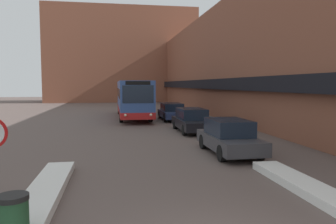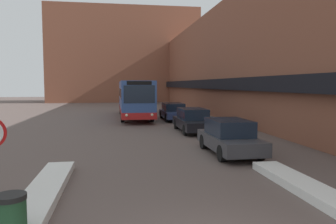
{
  "view_description": "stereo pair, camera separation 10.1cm",
  "coord_description": "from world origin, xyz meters",
  "px_view_note": "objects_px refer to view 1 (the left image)",
  "views": [
    {
      "loc": [
        -1.76,
        -4.61,
        3.0
      ],
      "look_at": [
        0.36,
        7.9,
        1.94
      ],
      "focal_mm": 35.0,
      "sensor_mm": 36.0,
      "label": 1
    },
    {
      "loc": [
        -1.66,
        -4.62,
        3.0
      ],
      "look_at": [
        0.36,
        7.9,
        1.94
      ],
      "focal_mm": 35.0,
      "sensor_mm": 36.0,
      "label": 2
    }
  ],
  "objects_px": {
    "city_bus": "(133,98)",
    "parked_car_back": "(172,111)",
    "parked_car_middle": "(192,120)",
    "trash_bin": "(13,219)",
    "parked_car_front": "(229,137)"
  },
  "relations": [
    {
      "from": "city_bus",
      "to": "parked_car_middle",
      "type": "distance_m",
      "value": 10.26
    },
    {
      "from": "city_bus",
      "to": "parked_car_middle",
      "type": "height_order",
      "value": "city_bus"
    },
    {
      "from": "parked_car_middle",
      "to": "trash_bin",
      "type": "xyz_separation_m",
      "value": [
        -6.84,
        -13.88,
        -0.26
      ]
    },
    {
      "from": "city_bus",
      "to": "trash_bin",
      "type": "height_order",
      "value": "city_bus"
    },
    {
      "from": "city_bus",
      "to": "trash_bin",
      "type": "bearing_deg",
      "value": -98.91
    },
    {
      "from": "city_bus",
      "to": "parked_car_back",
      "type": "relative_size",
      "value": 2.63
    },
    {
      "from": "city_bus",
      "to": "parked_car_back",
      "type": "bearing_deg",
      "value": -40.02
    },
    {
      "from": "city_bus",
      "to": "trash_bin",
      "type": "distance_m",
      "value": 23.92
    },
    {
      "from": "trash_bin",
      "to": "city_bus",
      "type": "bearing_deg",
      "value": 81.09
    },
    {
      "from": "parked_car_back",
      "to": "trash_bin",
      "type": "bearing_deg",
      "value": -108.07
    },
    {
      "from": "parked_car_front",
      "to": "parked_car_middle",
      "type": "bearing_deg",
      "value": 90.0
    },
    {
      "from": "parked_car_middle",
      "to": "parked_car_back",
      "type": "relative_size",
      "value": 0.98
    },
    {
      "from": "parked_car_middle",
      "to": "parked_car_back",
      "type": "xyz_separation_m",
      "value": [
        0.0,
        7.08,
        -0.02
      ]
    },
    {
      "from": "trash_bin",
      "to": "parked_car_front",
      "type": "bearing_deg",
      "value": 45.92
    },
    {
      "from": "parked_car_middle",
      "to": "parked_car_back",
      "type": "distance_m",
      "value": 7.08
    }
  ]
}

